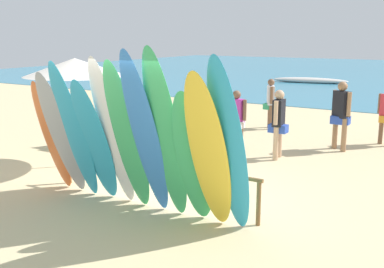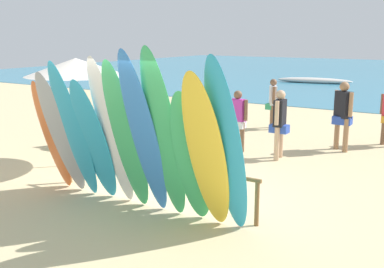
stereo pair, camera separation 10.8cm
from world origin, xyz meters
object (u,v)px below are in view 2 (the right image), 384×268
object	(u,v)px
surfboard_yellow_9	(207,154)
beachgoer_strolling	(273,100)
beach_chair_red	(71,131)
beach_umbrella	(76,67)
surfboard_blue_6	(144,136)
surfboard_rack	(151,168)
surfboard_green_7	(164,137)
beachgoer_midbeach	(237,116)
beachgoer_photographing	(343,111)
surfboard_green_8	(191,159)
surfboard_grey_1	(61,134)
surfboard_teal_2	(74,132)
surfboard_orange_0	(52,136)
surfboard_teal_10	(227,148)
surfboard_green_5	(126,137)
beachgoer_by_water	(280,120)
distant_boat	(314,81)
surfboard_teal_3	(94,142)
beach_chair_blue	(108,136)
surfboard_white_4	(111,133)

from	to	relation	value
surfboard_yellow_9	beachgoer_strolling	distance (m)	8.14
beach_chair_red	beach_umbrella	size ratio (longest dim) A/B	0.33
surfboard_blue_6	surfboard_rack	bearing A→B (deg)	119.63
beachgoer_strolling	beach_umbrella	size ratio (longest dim) A/B	0.65
surfboard_blue_6	surfboard_green_7	world-z (taller)	surfboard_green_7
beachgoer_midbeach	beachgoer_photographing	bearing A→B (deg)	40.85
beachgoer_photographing	surfboard_green_8	bearing A→B (deg)	-58.89
surfboard_grey_1	surfboard_blue_6	world-z (taller)	surfboard_blue_6
surfboard_blue_6	surfboard_green_7	distance (m)	0.35
surfboard_rack	surfboard_blue_6	size ratio (longest dim) A/B	1.45
surfboard_teal_2	surfboard_orange_0	bearing A→B (deg)	167.15
surfboard_teal_10	beachgoer_photographing	size ratio (longest dim) A/B	1.58
surfboard_green_7	surfboard_grey_1	bearing A→B (deg)	179.59
surfboard_green_5	beachgoer_by_water	world-z (taller)	surfboard_green_5
surfboard_yellow_9	beachgoer_by_water	distance (m)	4.60
beach_umbrella	surfboard_green_5	bearing A→B (deg)	-30.77
surfboard_grey_1	beachgoer_strolling	size ratio (longest dim) A/B	1.57
surfboard_green_8	beachgoer_strolling	size ratio (longest dim) A/B	1.45
surfboard_green_5	surfboard_grey_1	bearing A→B (deg)	-177.03
surfboard_green_7	surfboard_teal_2	bearing A→B (deg)	-179.10
surfboard_green_7	beachgoer_strolling	distance (m)	7.93
distant_boat	surfboard_green_7	bearing A→B (deg)	-78.22
beachgoer_midbeach	beachgoer_by_water	bearing A→B (deg)	-0.40
surfboard_green_7	surfboard_yellow_9	world-z (taller)	surfboard_green_7
surfboard_teal_10	beachgoer_midbeach	bearing A→B (deg)	118.64
surfboard_green_5	beachgoer_by_water	distance (m)	4.54
surfboard_teal_3	beachgoer_by_water	xyz separation A→B (m)	(1.55, 4.44, -0.16)
beachgoer_by_water	beachgoer_strolling	size ratio (longest dim) A/B	1.05
surfboard_orange_0	surfboard_teal_2	xyz separation A→B (m)	(0.75, -0.16, 0.19)
beachgoer_midbeach	beach_chair_blue	bearing A→B (deg)	-137.74
surfboard_blue_6	beachgoer_midbeach	xyz separation A→B (m)	(-0.74, 4.69, -0.47)
surfboard_orange_0	surfboard_teal_2	bearing A→B (deg)	-8.39
surfboard_rack	surfboard_green_5	bearing A→B (deg)	-92.22
beachgoer_strolling	surfboard_rack	bearing A→B (deg)	-22.03
surfboard_blue_6	surfboard_yellow_9	world-z (taller)	surfboard_blue_6
surfboard_orange_0	surfboard_grey_1	distance (m)	0.41
surfboard_rack	surfboard_yellow_9	size ratio (longest dim) A/B	1.59
surfboard_green_7	surfboard_green_8	size ratio (longest dim) A/B	1.27
surfboard_orange_0	beachgoer_midbeach	xyz separation A→B (m)	(1.51, 4.53, -0.17)
surfboard_yellow_9	distant_boat	world-z (taller)	surfboard_yellow_9
surfboard_green_8	beachgoer_photographing	distance (m)	6.03
surfboard_rack	beach_chair_blue	size ratio (longest dim) A/B	5.05
surfboard_yellow_9	beachgoer_midbeach	xyz separation A→B (m)	(-1.85, 4.71, -0.34)
surfboard_white_4	surfboard_green_8	world-z (taller)	surfboard_white_4
surfboard_white_4	surfboard_yellow_9	bearing A→B (deg)	-1.69
surfboard_green_8	surfboard_teal_10	distance (m)	0.69
surfboard_teal_3	surfboard_teal_10	xyz separation A→B (m)	(2.53, -0.04, 0.22)
surfboard_blue_6	surfboard_teal_3	bearing A→B (deg)	175.05
surfboard_yellow_9	beachgoer_strolling	xyz separation A→B (m)	(-2.20, 7.83, -0.32)
beachgoer_strolling	distant_boat	world-z (taller)	beachgoer_strolling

